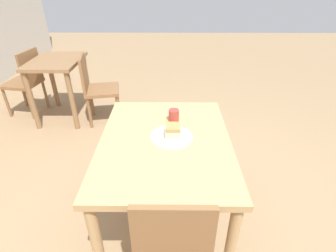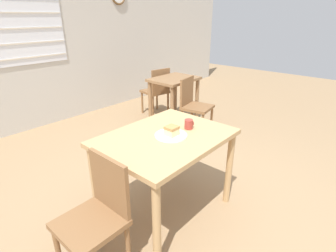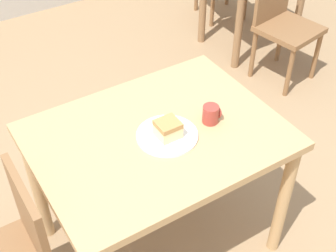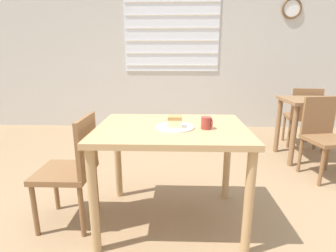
% 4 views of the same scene
% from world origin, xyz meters
% --- Properties ---
extents(ground_plane, '(14.00, 14.00, 0.00)m').
position_xyz_m(ground_plane, '(0.00, 0.00, 0.00)').
color(ground_plane, '#997A56').
extents(dining_table_near, '(1.08, 0.82, 0.77)m').
position_xyz_m(dining_table_near, '(-0.10, 0.13, 0.66)').
color(dining_table_near, tan).
rests_on(dining_table_near, ground_plane).
extents(dining_table_far, '(0.74, 0.57, 0.76)m').
position_xyz_m(dining_table_far, '(1.61, 1.48, 0.60)').
color(dining_table_far, olive).
rests_on(dining_table_far, ground_plane).
extents(chair_far_corner, '(0.46, 0.46, 0.84)m').
position_xyz_m(chair_far_corner, '(1.50, 1.00, 0.46)').
color(chair_far_corner, brown).
rests_on(chair_far_corner, ground_plane).
extents(chair_far_opposite, '(0.46, 0.46, 0.84)m').
position_xyz_m(chair_far_opposite, '(1.71, 1.96, 0.46)').
color(chair_far_opposite, brown).
rests_on(chair_far_opposite, ground_plane).
extents(plate, '(0.27, 0.27, 0.01)m').
position_xyz_m(plate, '(-0.07, 0.09, 0.77)').
color(plate, white).
rests_on(plate, dining_table_near).
extents(cake_slice, '(0.10, 0.09, 0.08)m').
position_xyz_m(cake_slice, '(-0.07, 0.09, 0.82)').
color(cake_slice, beige).
rests_on(cake_slice, plate).
extents(coffee_mug, '(0.08, 0.07, 0.08)m').
position_xyz_m(coffee_mug, '(0.15, 0.08, 0.81)').
color(coffee_mug, '#9E382D').
rests_on(coffee_mug, dining_table_near).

